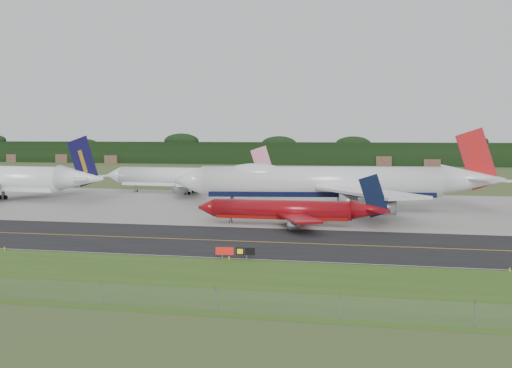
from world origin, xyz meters
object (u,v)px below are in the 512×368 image
object	(u,v)px
jet_star_tail	(190,178)
taxiway_sign	(235,251)
jet_ba_747	(333,182)
jet_red_737	(292,211)

from	to	relation	value
jet_star_tail	taxiway_sign	size ratio (longest dim) A/B	9.83
jet_ba_747	taxiway_sign	xyz separation A→B (m)	(-5.08, -65.63, -5.03)
jet_star_tail	taxiway_sign	world-z (taller)	jet_star_tail
jet_ba_747	jet_star_tail	bearing A→B (deg)	143.39
jet_ba_747	jet_star_tail	size ratio (longest dim) A/B	1.40
jet_ba_747	jet_red_737	bearing A→B (deg)	-98.82
taxiway_sign	jet_star_tail	bearing A→B (deg)	111.81
jet_ba_747	jet_red_737	distance (m)	27.78
jet_red_737	taxiway_sign	bearing A→B (deg)	-91.27
jet_red_737	taxiway_sign	world-z (taller)	jet_red_737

